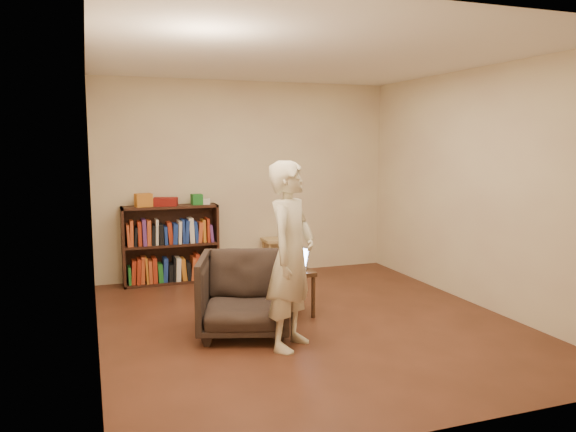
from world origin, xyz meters
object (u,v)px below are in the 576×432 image
object	(u,v)px
stool	(276,246)
laptop	(292,264)
bookshelf	(171,249)
side_table	(288,277)
person	(291,256)
armchair	(244,294)

from	to	relation	value
stool	laptop	distance (m)	1.73
bookshelf	laptop	world-z (taller)	bookshelf
stool	side_table	bearing A→B (deg)	-104.40
person	stool	bearing A→B (deg)	28.31
person	armchair	bearing A→B (deg)	77.06
side_table	person	size ratio (longest dim) A/B	0.29
bookshelf	side_table	xyz separation A→B (m)	(0.96, -1.77, -0.04)
stool	person	size ratio (longest dim) A/B	0.30
stool	laptop	size ratio (longest dim) A/B	1.19
side_table	bookshelf	bearing A→B (deg)	118.59
laptop	bookshelf	bearing A→B (deg)	-178.44
bookshelf	side_table	world-z (taller)	bookshelf
armchair	person	xyz separation A→B (m)	(0.30, -0.46, 0.44)
laptop	side_table	bearing A→B (deg)	-99.20
stool	side_table	size ratio (longest dim) A/B	1.05
bookshelf	person	world-z (taller)	person
armchair	laptop	size ratio (longest dim) A/B	2.02
stool	bookshelf	bearing A→B (deg)	177.16
bookshelf	stool	world-z (taller)	bookshelf
person	bookshelf	bearing A→B (deg)	58.11
stool	armchair	xyz separation A→B (m)	(-1.03, -2.14, -0.02)
bookshelf	armchair	bearing A→B (deg)	-80.48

